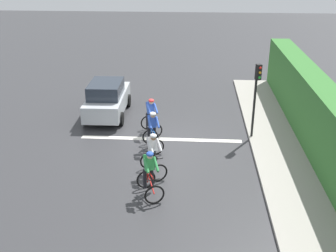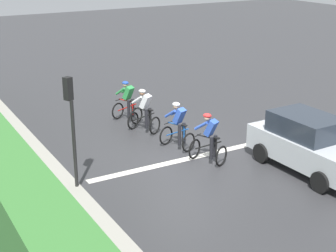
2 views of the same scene
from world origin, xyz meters
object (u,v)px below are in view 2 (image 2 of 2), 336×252
at_px(cyclist_mid, 178,127).
at_px(car_silver, 309,144).
at_px(cyclist_lead, 128,103).
at_px(cyclist_fourth, 209,140).
at_px(cyclist_second, 144,112).
at_px(traffic_light_near_crossing, 71,117).

xyz_separation_m(cyclist_mid, car_silver, (2.61, -3.58, 0.08)).
xyz_separation_m(cyclist_lead, car_silver, (2.86, -7.05, 0.08)).
xyz_separation_m(cyclist_fourth, car_silver, (2.37, -2.03, 0.08)).
bearing_deg(cyclist_lead, cyclist_second, -88.61).
distance_m(cyclist_mid, cyclist_fourth, 1.57).
xyz_separation_m(cyclist_mid, cyclist_fourth, (0.23, -1.55, 0.00)).
bearing_deg(car_silver, cyclist_second, 116.56).
height_order(cyclist_second, cyclist_mid, same).
distance_m(cyclist_lead, cyclist_second, 1.39).
bearing_deg(traffic_light_near_crossing, cyclist_lead, 49.99).
distance_m(cyclist_second, traffic_light_near_crossing, 5.39).
distance_m(cyclist_mid, car_silver, 4.43).
bearing_deg(cyclist_fourth, car_silver, -40.55).
bearing_deg(traffic_light_near_crossing, car_silver, -18.88).
height_order(car_silver, traffic_light_near_crossing, traffic_light_near_crossing).
bearing_deg(cyclist_fourth, traffic_light_near_crossing, 176.09).
bearing_deg(cyclist_second, cyclist_fourth, -82.81).
distance_m(cyclist_lead, cyclist_mid, 3.48).
distance_m(cyclist_fourth, traffic_light_near_crossing, 4.69).
bearing_deg(cyclist_second, traffic_light_near_crossing, -140.20).
height_order(cyclist_second, car_silver, car_silver).
xyz_separation_m(cyclist_fourth, traffic_light_near_crossing, (-4.45, 0.30, 1.43)).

